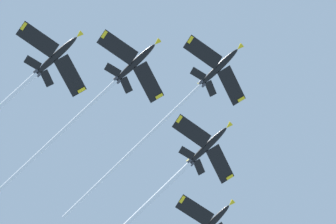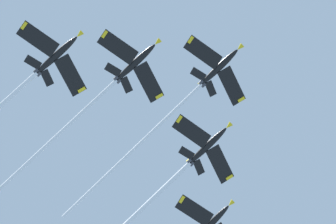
{
  "view_description": "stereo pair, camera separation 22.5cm",
  "coord_description": "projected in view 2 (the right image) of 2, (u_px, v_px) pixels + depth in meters",
  "views": [
    {
      "loc": [
        7.29,
        -36.09,
        1.95
      ],
      "look_at": [
        -36.56,
        0.8,
        171.36
      ],
      "focal_mm": 83.47,
      "sensor_mm": 36.0,
      "label": 1
    },
    {
      "loc": [
        7.14,
        -36.26,
        1.95
      ],
      "look_at": [
        -36.56,
        0.8,
        171.36
      ],
      "focal_mm": 83.47,
      "sensor_mm": 36.0,
      "label": 2
    }
  ],
  "objects": [
    {
      "name": "jet_right_wing",
      "position": [
        105.0,
        91.0,
        174.04
      ],
      "size": [
        48.67,
        19.88,
        18.92
      ],
      "color": "black"
    },
    {
      "name": "jet_right_outer",
      "position": [
        6.0,
        101.0,
        168.51
      ],
      "size": [
        54.44,
        19.84,
        23.21
      ],
      "color": "black"
    },
    {
      "name": "jet_left_wing",
      "position": [
        162.0,
        189.0,
        179.37
      ],
      "size": [
        54.16,
        19.83,
        22.16
      ],
      "color": "black"
    },
    {
      "name": "jet_lead",
      "position": [
        192.0,
        93.0,
        180.34
      ],
      "size": [
        53.18,
        19.87,
        21.65
      ],
      "color": "black"
    }
  ]
}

